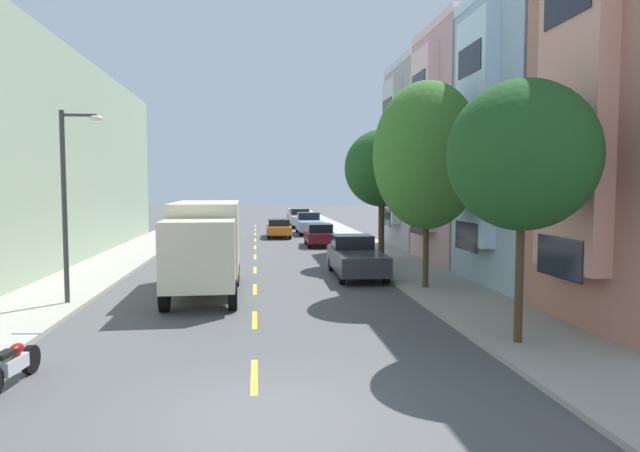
# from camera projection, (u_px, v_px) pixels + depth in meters

# --- Properties ---
(ground_plane) EXTENTS (160.00, 160.00, 0.00)m
(ground_plane) POSITION_uv_depth(u_px,v_px,m) (255.00, 243.00, 39.48)
(ground_plane) COLOR #4C4C4F
(sidewalk_left) EXTENTS (3.20, 120.00, 0.14)m
(sidewalk_left) POSITION_uv_depth(u_px,v_px,m) (145.00, 246.00, 36.69)
(sidewalk_left) COLOR #A39E93
(sidewalk_left) RESTS_ON ground_plane
(sidewalk_right) EXTENTS (3.20, 120.00, 0.14)m
(sidewalk_right) POSITION_uv_depth(u_px,v_px,m) (360.00, 243.00, 38.29)
(sidewalk_right) COLOR #A39E93
(sidewalk_right) RESTS_ON ground_plane
(lane_centerline_dashes) EXTENTS (0.14, 47.20, 0.01)m
(lane_centerline_dashes) POSITION_uv_depth(u_px,v_px,m) (255.00, 252.00, 34.02)
(lane_centerline_dashes) COLOR yellow
(lane_centerline_dashes) RESTS_ON ground_plane
(townhouse_second_powder_blue) EXTENTS (12.93, 6.54, 11.60)m
(townhouse_second_powder_blue) POSITION_uv_depth(u_px,v_px,m) (629.00, 144.00, 22.32)
(townhouse_second_powder_blue) COLOR #9EB7CC
(townhouse_second_powder_blue) RESTS_ON ground_plane
(townhouse_third_rose) EXTENTS (13.12, 6.54, 11.99)m
(townhouse_third_rose) POSITION_uv_depth(u_px,v_px,m) (545.00, 150.00, 28.99)
(townhouse_third_rose) COLOR #CC9E9E
(townhouse_third_rose) RESTS_ON ground_plane
(townhouse_fourth_dove_grey) EXTENTS (11.47, 6.54, 11.64)m
(townhouse_fourth_dove_grey) POSITION_uv_depth(u_px,v_px,m) (478.00, 160.00, 35.59)
(townhouse_fourth_dove_grey) COLOR #A8A8AD
(townhouse_fourth_dove_grey) RESTS_ON ground_plane
(street_tree_nearest) EXTENTS (3.58, 3.58, 6.34)m
(street_tree_nearest) POSITION_uv_depth(u_px,v_px,m) (522.00, 156.00, 13.48)
(street_tree_nearest) COLOR #47331E
(street_tree_nearest) RESTS_ON sidewalk_right
(street_tree_second) EXTENTS (4.03, 4.03, 7.69)m
(street_tree_second) POSITION_uv_depth(u_px,v_px,m) (427.00, 156.00, 20.96)
(street_tree_second) COLOR #47331E
(street_tree_second) RESTS_ON sidewalk_right
(street_tree_third) EXTENTS (3.77, 3.77, 6.65)m
(street_tree_third) POSITION_uv_depth(u_px,v_px,m) (382.00, 169.00, 28.48)
(street_tree_third) COLOR #47331E
(street_tree_third) RESTS_ON sidewalk_right
(street_lamp) EXTENTS (1.35, 0.28, 6.23)m
(street_lamp) POSITION_uv_depth(u_px,v_px,m) (69.00, 191.00, 18.25)
(street_lamp) COLOR #38383D
(street_lamp) RESTS_ON sidewalk_left
(delivery_box_truck) EXTENTS (2.52, 7.63, 3.33)m
(delivery_box_truck) POSITION_uv_depth(u_px,v_px,m) (205.00, 242.00, 20.83)
(delivery_box_truck) COLOR beige
(delivery_box_truck) RESTS_ON ground_plane
(parked_pickup_charcoal) EXTENTS (2.09, 5.33, 1.73)m
(parked_pickup_charcoal) POSITION_uv_depth(u_px,v_px,m) (356.00, 257.00, 24.71)
(parked_pickup_charcoal) COLOR #333338
(parked_pickup_charcoal) RESTS_ON ground_plane
(parked_hatchback_burgundy) EXTENTS (1.80, 4.03, 1.50)m
(parked_hatchback_burgundy) POSITION_uv_depth(u_px,v_px,m) (319.00, 235.00, 37.15)
(parked_hatchback_burgundy) COLOR maroon
(parked_hatchback_burgundy) RESTS_ON ground_plane
(parked_pickup_teal) EXTENTS (2.14, 5.35, 1.73)m
(parked_pickup_teal) POSITION_uv_depth(u_px,v_px,m) (197.00, 229.00, 41.04)
(parked_pickup_teal) COLOR #195B60
(parked_pickup_teal) RESTS_ON ground_plane
(parked_pickup_silver) EXTENTS (2.04, 5.31, 1.73)m
(parked_pickup_silver) POSITION_uv_depth(u_px,v_px,m) (301.00, 218.00, 54.63)
(parked_pickup_silver) COLOR #B2B5BA
(parked_pickup_silver) RESTS_ON ground_plane
(parked_hatchback_red) EXTENTS (1.76, 4.01, 1.50)m
(parked_hatchback_red) POSITION_uv_depth(u_px,v_px,m) (296.00, 216.00, 60.40)
(parked_hatchback_red) COLOR #AD1E1E
(parked_hatchback_red) RESTS_ON ground_plane
(parked_sedan_navy) EXTENTS (1.81, 4.51, 1.43)m
(parked_sedan_navy) POSITION_uv_depth(u_px,v_px,m) (204.00, 224.00, 47.54)
(parked_sedan_navy) COLOR navy
(parked_sedan_navy) RESTS_ON ground_plane
(parked_hatchback_champagne) EXTENTS (1.86, 4.05, 1.50)m
(parked_hatchback_champagne) POSITION_uv_depth(u_px,v_px,m) (210.00, 218.00, 56.18)
(parked_hatchback_champagne) COLOR tan
(parked_hatchback_champagne) RESTS_ON ground_plane
(parked_pickup_sky) EXTENTS (2.01, 5.30, 1.73)m
(parked_pickup_sky) POSITION_uv_depth(u_px,v_px,m) (309.00, 224.00, 46.70)
(parked_pickup_sky) COLOR #7A9EC6
(parked_pickup_sky) RESTS_ON ground_plane
(moving_orange_sedan) EXTENTS (1.80, 4.50, 1.43)m
(moving_orange_sedan) POSITION_uv_depth(u_px,v_px,m) (279.00, 228.00, 43.50)
(moving_orange_sedan) COLOR orange
(moving_orange_sedan) RESTS_ON ground_plane
(parked_motorcycle) EXTENTS (0.62, 2.05, 0.90)m
(parked_motorcycle) POSITION_uv_depth(u_px,v_px,m) (12.00, 365.00, 11.16)
(parked_motorcycle) COLOR black
(parked_motorcycle) RESTS_ON ground_plane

